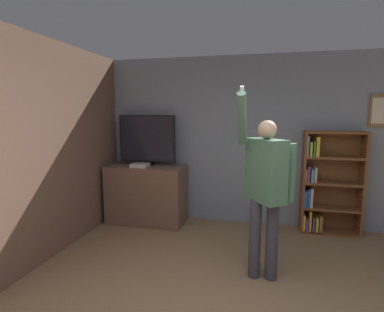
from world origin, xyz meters
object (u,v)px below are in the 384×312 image
(bookshelf, at_px, (326,185))
(game_console, at_px, (140,165))
(television, at_px, (147,140))
(person, at_px, (265,184))

(bookshelf, bearing_deg, game_console, -173.26)
(television, relative_size, game_console, 3.62)
(game_console, distance_m, bookshelf, 2.86)
(game_console, xyz_separation_m, bookshelf, (2.83, 0.33, -0.25))
(television, xyz_separation_m, game_console, (-0.05, -0.19, -0.39))
(bookshelf, bearing_deg, person, -120.41)
(person, bearing_deg, game_console, -158.39)
(television, distance_m, person, 2.36)
(television, bearing_deg, bookshelf, 2.96)
(television, xyz_separation_m, bookshelf, (2.78, 0.14, -0.64))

